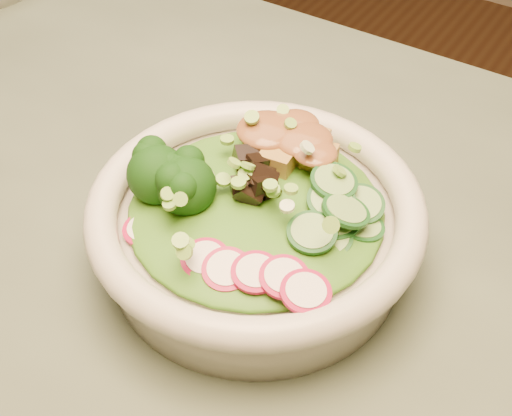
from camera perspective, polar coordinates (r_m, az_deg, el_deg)
The scene contains 10 objects.
dining_table at distance 0.65m, azimuth -12.73°, elevation -9.67°, with size 1.20×0.80×0.75m.
salad_bowl at distance 0.51m, azimuth 0.00°, elevation -1.48°, with size 0.24×0.24×0.06m.
lettuce_bed at distance 0.49m, azimuth 0.00°, elevation 0.08°, with size 0.18×0.18×0.02m, color #296515.
broccoli_florets at distance 0.50m, azimuth -6.10°, elevation 2.39°, with size 0.07×0.06×0.04m, color black, non-canonical shape.
radish_slices at distance 0.45m, azimuth -1.98°, elevation -4.63°, with size 0.10×0.04×0.02m, color #9E0C37, non-canonical shape.
cucumber_slices at distance 0.48m, azimuth 6.52°, elevation -0.64°, with size 0.06×0.06×0.03m, color #89B564, non-canonical shape.
mushroom_heap at distance 0.49m, azimuth 0.38°, elevation 1.88°, with size 0.06×0.06×0.04m, color black, non-canonical shape.
tofu_cubes at distance 0.53m, azimuth 2.02°, elevation 4.83°, with size 0.08×0.05×0.03m, color #A67937, non-canonical shape.
peanut_sauce at distance 0.52m, azimuth 2.06°, elevation 5.80°, with size 0.06×0.05×0.01m, color brown.
scallion_garnish at distance 0.48m, azimuth 0.00°, elevation 1.83°, with size 0.17×0.17×0.02m, color #79B23F, non-canonical shape.
Camera 1 is at (0.32, -0.24, 1.15)m, focal length 50.00 mm.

